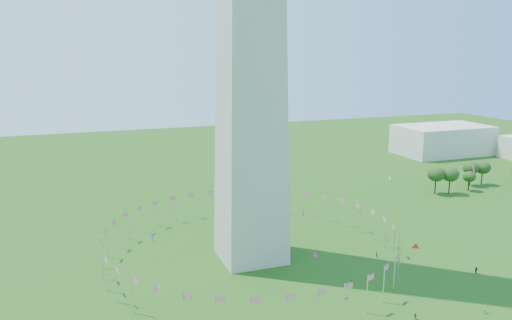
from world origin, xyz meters
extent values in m
cylinder|color=silver|center=(40.00, 50.00, 4.50)|extent=(0.24, 0.24, 9.00)
cylinder|color=silver|center=(39.39, 56.95, 4.50)|extent=(0.24, 0.24, 9.00)
cylinder|color=silver|center=(37.59, 63.68, 4.50)|extent=(0.24, 0.24, 9.00)
cylinder|color=silver|center=(34.64, 70.00, 4.50)|extent=(0.24, 0.24, 9.00)
cylinder|color=silver|center=(30.64, 75.71, 4.50)|extent=(0.24, 0.24, 9.00)
cylinder|color=silver|center=(25.71, 80.64, 4.50)|extent=(0.24, 0.24, 9.00)
cylinder|color=silver|center=(20.00, 84.64, 4.50)|extent=(0.24, 0.24, 9.00)
cylinder|color=silver|center=(13.68, 87.59, 4.50)|extent=(0.24, 0.24, 9.00)
cylinder|color=silver|center=(6.95, 89.39, 4.50)|extent=(0.24, 0.24, 9.00)
cylinder|color=silver|center=(0.00, 90.00, 4.50)|extent=(0.24, 0.24, 9.00)
cylinder|color=silver|center=(-6.95, 89.39, 4.50)|extent=(0.24, 0.24, 9.00)
cylinder|color=silver|center=(-13.68, 87.59, 4.50)|extent=(0.24, 0.24, 9.00)
cylinder|color=silver|center=(-20.00, 84.64, 4.50)|extent=(0.24, 0.24, 9.00)
cylinder|color=silver|center=(-25.71, 80.64, 4.50)|extent=(0.24, 0.24, 9.00)
cylinder|color=silver|center=(-30.64, 75.71, 4.50)|extent=(0.24, 0.24, 9.00)
cylinder|color=silver|center=(-34.64, 70.00, 4.50)|extent=(0.24, 0.24, 9.00)
cylinder|color=silver|center=(-37.59, 63.68, 4.50)|extent=(0.24, 0.24, 9.00)
cylinder|color=silver|center=(-39.39, 56.95, 4.50)|extent=(0.24, 0.24, 9.00)
cylinder|color=silver|center=(-40.00, 50.00, 4.50)|extent=(0.24, 0.24, 9.00)
cylinder|color=silver|center=(-39.39, 43.05, 4.50)|extent=(0.24, 0.24, 9.00)
cylinder|color=silver|center=(-37.59, 36.32, 4.50)|extent=(0.24, 0.24, 9.00)
cylinder|color=silver|center=(-34.64, 30.00, 4.50)|extent=(0.24, 0.24, 9.00)
cylinder|color=silver|center=(-30.64, 24.29, 4.50)|extent=(0.24, 0.24, 9.00)
cylinder|color=silver|center=(-25.71, 19.36, 4.50)|extent=(0.24, 0.24, 9.00)
cylinder|color=silver|center=(-20.00, 15.36, 4.50)|extent=(0.24, 0.24, 9.00)
cylinder|color=silver|center=(-13.68, 12.41, 4.50)|extent=(0.24, 0.24, 9.00)
cylinder|color=silver|center=(-6.95, 10.61, 4.50)|extent=(0.24, 0.24, 9.00)
cylinder|color=silver|center=(0.00, 10.00, 4.50)|extent=(0.24, 0.24, 9.00)
cylinder|color=silver|center=(6.95, 10.61, 4.50)|extent=(0.24, 0.24, 9.00)
cylinder|color=silver|center=(13.68, 12.41, 4.50)|extent=(0.24, 0.24, 9.00)
cylinder|color=silver|center=(20.00, 15.36, 4.50)|extent=(0.24, 0.24, 9.00)
cylinder|color=silver|center=(25.71, 19.36, 4.50)|extent=(0.24, 0.24, 9.00)
cylinder|color=silver|center=(30.64, 24.29, 4.50)|extent=(0.24, 0.24, 9.00)
cylinder|color=silver|center=(34.64, 30.00, 4.50)|extent=(0.24, 0.24, 9.00)
cylinder|color=silver|center=(37.59, 36.32, 4.50)|extent=(0.24, 0.24, 9.00)
cylinder|color=silver|center=(39.39, 43.05, 4.50)|extent=(0.24, 0.24, 9.00)
cube|color=beige|center=(150.00, 150.00, 8.00)|extent=(50.00, 30.00, 16.00)
imported|color=gray|center=(38.35, 3.35, 0.90)|extent=(0.69, 0.78, 1.80)
imported|color=#291746|center=(22.23, 6.59, 0.74)|extent=(0.73, 1.05, 1.48)
imported|color=#55131C|center=(17.25, 24.42, 0.90)|extent=(1.07, 0.96, 1.80)
imported|color=black|center=(51.62, 20.01, 0.91)|extent=(1.83, 1.27, 1.82)
imported|color=#282828|center=(33.30, 38.00, 0.86)|extent=(0.46, 0.65, 1.71)
plane|color=red|center=(28.67, 16.06, 12.18)|extent=(1.74, 1.44, 2.17)
plane|color=#CC2699|center=(21.07, -7.07, 36.73)|extent=(1.53, 1.76, 2.25)
plane|color=yellow|center=(-24.67, 18.69, 30.89)|extent=(0.21, 1.69, 1.68)
plane|color=green|center=(-32.03, 57.01, 30.32)|extent=(0.66, 1.51, 1.40)
plane|color=#CC2699|center=(4.64, 26.39, 19.72)|extent=(1.42, 0.42, 1.47)
plane|color=orange|center=(-14.00, 17.00, 21.83)|extent=(1.38, 1.37, 1.70)
plane|color=#CC2699|center=(16.33, 40.30, 38.46)|extent=(0.66, 1.03, 1.21)
plane|color=#CC2699|center=(12.35, 34.78, 5.00)|extent=(0.95, 1.40, 1.68)
plane|color=green|center=(-3.77, 16.28, 18.18)|extent=(1.84, 0.77, 1.96)
plane|color=blue|center=(-28.61, 37.96, 13.89)|extent=(1.17, 1.55, 1.81)
plane|color=white|center=(34.85, 36.24, 23.21)|extent=(0.95, 0.37, 0.87)
ellipsoid|color=#29521B|center=(91.57, 84.53, 5.51)|extent=(7.06, 7.06, 11.03)
ellipsoid|color=#29521B|center=(97.05, 82.75, 5.43)|extent=(6.95, 6.95, 10.85)
ellipsoid|color=#29521B|center=(107.64, 83.47, 4.06)|extent=(5.20, 5.20, 8.13)
ellipsoid|color=#29521B|center=(114.14, 89.81, 5.25)|extent=(6.72, 6.72, 10.50)
ellipsoid|color=#29521B|center=(120.30, 89.41, 5.09)|extent=(6.52, 6.52, 10.19)
camera|label=1|loc=(-43.69, -73.51, 56.60)|focal=35.00mm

